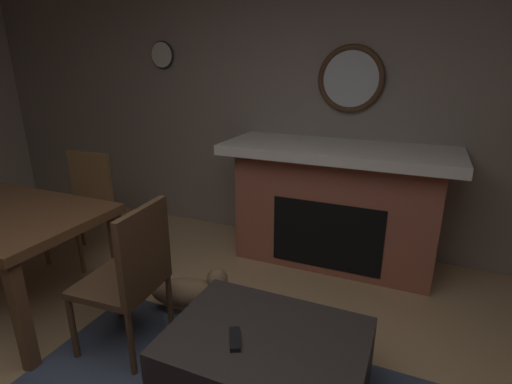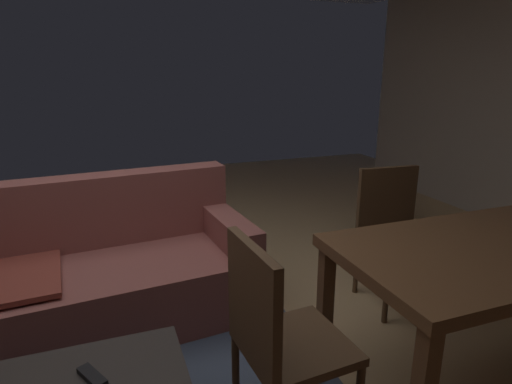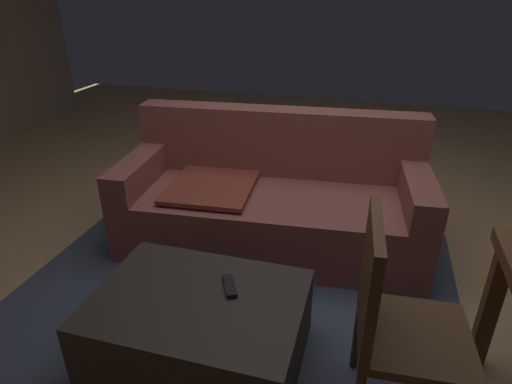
{
  "view_description": "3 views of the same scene",
  "coord_description": "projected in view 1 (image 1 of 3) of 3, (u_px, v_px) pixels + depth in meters",
  "views": [
    {
      "loc": [
        -0.87,
        0.64,
        1.67
      ],
      "look_at": [
        -0.02,
        -1.33,
        0.95
      ],
      "focal_mm": 27.17,
      "sensor_mm": 36.0,
      "label": 1
    },
    {
      "loc": [
        -0.04,
        -2.28,
        1.57
      ],
      "look_at": [
        0.55,
        -0.67,
        1.07
      ],
      "focal_mm": 29.68,
      "sensor_mm": 36.0,
      "label": 2
    },
    {
      "loc": [
        0.4,
        -2.28,
        1.7
      ],
      "look_at": [
        0.01,
        -0.91,
        1.0
      ],
      "focal_mm": 30.23,
      "sensor_mm": 36.0,
      "label": 3
    }
  ],
  "objects": [
    {
      "name": "small_dog",
      "position": [
        191.0,
        290.0,
        2.69
      ],
      "size": [
        0.54,
        0.36,
        0.28
      ],
      "color": "#8C6B4C",
      "rests_on": "ground"
    },
    {
      "name": "wall_clock",
      "position": [
        162.0,
        55.0,
        3.85
      ],
      "size": [
        0.26,
        0.03,
        0.26
      ],
      "color": "silver"
    },
    {
      "name": "fireplace",
      "position": [
        335.0,
        204.0,
        3.28
      ],
      "size": [
        1.85,
        0.76,
        1.04
      ],
      "color": "#9E5642",
      "rests_on": "ground"
    },
    {
      "name": "dining_chair_west",
      "position": [
        131.0,
        272.0,
        2.22
      ],
      "size": [
        0.47,
        0.47,
        0.93
      ],
      "color": "#513823",
      "rests_on": "ground"
    },
    {
      "name": "tv_remote",
      "position": [
        235.0,
        339.0,
        1.86
      ],
      "size": [
        0.12,
        0.16,
        0.02
      ],
      "primitive_type": "cube",
      "rotation": [
        0.0,
        0.0,
        0.49
      ],
      "color": "black",
      "rests_on": "ottoman_coffee_table"
    },
    {
      "name": "ottoman_coffee_table",
      "position": [
        266.0,
        366.0,
        1.97
      ],
      "size": [
        0.98,
        0.71,
        0.39
      ],
      "primitive_type": "cube",
      "color": "#2D2826",
      "rests_on": "ground"
    },
    {
      "name": "dining_chair_south",
      "position": [
        84.0,
        200.0,
        3.4
      ],
      "size": [
        0.45,
        0.45,
        0.93
      ],
      "color": "brown",
      "rests_on": "ground"
    },
    {
      "name": "wall_back_fireplace_side",
      "position": [
        320.0,
        99.0,
        3.45
      ],
      "size": [
        8.25,
        0.12,
        2.72
      ],
      "primitive_type": "cube",
      "color": "gray",
      "rests_on": "ground"
    },
    {
      "name": "round_wall_mirror",
      "position": [
        351.0,
        79.0,
        3.21
      ],
      "size": [
        0.55,
        0.05,
        0.55
      ],
      "color": "#4C331E"
    }
  ]
}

